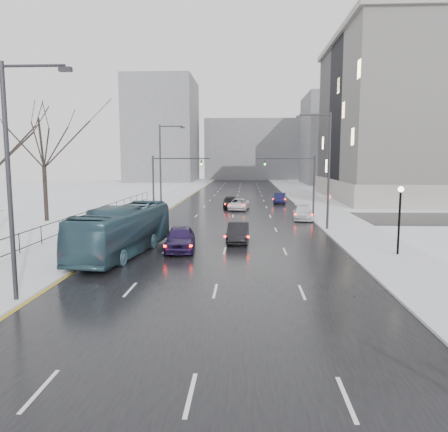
% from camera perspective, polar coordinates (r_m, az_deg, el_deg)
% --- Properties ---
extents(road, '(16.00, 150.00, 0.04)m').
position_cam_1_polar(road, '(57.91, 1.52, 1.38)').
color(road, black).
rests_on(road, ground).
extents(cross_road, '(130.00, 10.00, 0.04)m').
position_cam_1_polar(cross_road, '(46.00, 1.15, -0.19)').
color(cross_road, black).
rests_on(cross_road, ground).
extents(sidewalk_left, '(5.00, 150.00, 0.16)m').
position_cam_1_polar(sidewalk_left, '(59.10, -8.71, 1.47)').
color(sidewalk_left, silver).
rests_on(sidewalk_left, ground).
extents(sidewalk_right, '(5.00, 150.00, 0.16)m').
position_cam_1_polar(sidewalk_right, '(58.59, 11.85, 1.35)').
color(sidewalk_right, silver).
rests_on(sidewalk_right, ground).
extents(park_strip, '(14.00, 150.00, 0.12)m').
position_cam_1_polar(park_strip, '(61.72, -17.38, 1.45)').
color(park_strip, white).
rests_on(park_strip, ground).
extents(tree_park_e, '(9.45, 9.45, 13.50)m').
position_cam_1_polar(tree_park_e, '(46.37, -22.12, -0.70)').
color(tree_park_e, black).
rests_on(tree_park_e, ground).
extents(iron_fence, '(0.06, 70.00, 1.30)m').
position_cam_1_polar(iron_fence, '(31.54, -24.33, -2.73)').
color(iron_fence, black).
rests_on(iron_fence, sidewalk_left).
extents(streetlight_r_mid, '(2.95, 0.25, 10.00)m').
position_cam_1_polar(streetlight_r_mid, '(38.18, 13.21, 6.49)').
color(streetlight_r_mid, '#2D2D33').
rests_on(streetlight_r_mid, ground).
extents(streetlight_l_near, '(2.95, 0.25, 10.00)m').
position_cam_1_polar(streetlight_l_near, '(20.02, -25.78, 5.29)').
color(streetlight_l_near, '#2D2D33').
rests_on(streetlight_l_near, ground).
extents(streetlight_l_far, '(2.95, 0.25, 10.00)m').
position_cam_1_polar(streetlight_l_far, '(50.49, -8.06, 6.79)').
color(streetlight_l_far, '#2D2D33').
rests_on(streetlight_l_far, ground).
extents(lamppost_r_mid, '(0.36, 0.36, 4.28)m').
position_cam_1_polar(lamppost_r_mid, '(29.36, 21.98, 0.69)').
color(lamppost_r_mid, black).
rests_on(lamppost_r_mid, sidewalk_right).
extents(mast_signal_right, '(6.10, 0.33, 6.50)m').
position_cam_1_polar(mast_signal_right, '(45.99, 10.36, 4.80)').
color(mast_signal_right, '#2D2D33').
rests_on(mast_signal_right, ground).
extents(mast_signal_left, '(6.10, 0.33, 6.50)m').
position_cam_1_polar(mast_signal_left, '(46.44, -7.94, 4.88)').
color(mast_signal_left, '#2D2D33').
rests_on(mast_signal_left, ground).
extents(no_uturn_sign, '(0.60, 0.06, 2.70)m').
position_cam_1_polar(no_uturn_sign, '(42.46, 13.50, 2.07)').
color(no_uturn_sign, '#2D2D33').
rests_on(no_uturn_sign, sidewalk_right).
extents(bldg_far_right, '(24.00, 20.00, 22.00)m').
position_cam_1_polar(bldg_far_right, '(115.77, 16.45, 9.53)').
color(bldg_far_right, slate).
rests_on(bldg_far_right, ground).
extents(bldg_far_left, '(18.00, 22.00, 28.00)m').
position_cam_1_polar(bldg_far_left, '(125.04, -8.01, 10.96)').
color(bldg_far_left, slate).
rests_on(bldg_far_left, ground).
extents(bldg_far_center, '(30.00, 18.00, 18.00)m').
position_cam_1_polar(bldg_far_center, '(137.63, 4.06, 8.60)').
color(bldg_far_center, slate).
rests_on(bldg_far_center, ground).
extents(bus, '(4.04, 11.45, 3.12)m').
position_cam_1_polar(bus, '(28.62, -13.03, -1.83)').
color(bus, '#2F4D5C').
rests_on(bus, road).
extents(sedan_center_near, '(2.32, 4.91, 1.62)m').
position_cam_1_polar(sedan_center_near, '(29.36, -5.74, -2.93)').
color(sedan_center_near, '#261746').
rests_on(sedan_center_near, road).
extents(sedan_right_near, '(1.64, 4.38, 1.43)m').
position_cam_1_polar(sedan_right_near, '(32.17, 1.85, -2.17)').
color(sedan_right_near, black).
rests_on(sedan_right_near, road).
extents(sedan_right_cross, '(2.77, 5.04, 1.34)m').
position_cam_1_polar(sedan_right_cross, '(52.77, 1.93, 1.54)').
color(sedan_right_cross, white).
rests_on(sedan_right_cross, road).
extents(sedan_right_far, '(2.29, 4.84, 1.36)m').
position_cam_1_polar(sedan_right_far, '(44.95, 10.25, 0.42)').
color(sedan_right_far, white).
rests_on(sedan_right_far, road).
extents(sedan_center_far, '(2.27, 4.76, 1.57)m').
position_cam_1_polar(sedan_center_far, '(54.40, 0.88, 1.84)').
color(sedan_center_far, black).
rests_on(sedan_center_far, road).
extents(sedan_right_distant, '(2.06, 4.48, 1.42)m').
position_cam_1_polar(sedan_right_distant, '(61.17, 7.31, 2.33)').
color(sedan_right_distant, '#131238').
rests_on(sedan_right_distant, road).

